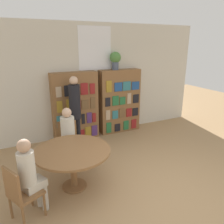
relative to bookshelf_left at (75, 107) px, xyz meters
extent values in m
plane|color=#9E7A51|center=(0.65, -3.05, -0.89)|extent=(16.00, 16.00, 0.00)
cube|color=beige|center=(0.65, 0.20, 0.61)|extent=(6.40, 0.06, 3.00)
cube|color=white|center=(0.65, 0.16, 1.46)|extent=(0.90, 0.01, 1.10)
cube|color=brown|center=(0.00, 0.01, 0.00)|extent=(1.18, 0.32, 1.79)
cube|color=olive|center=(-0.45, -0.16, -0.68)|extent=(0.15, 0.02, 0.30)
cube|color=tan|center=(-0.28, -0.16, -0.69)|extent=(0.12, 0.02, 0.29)
cube|color=olive|center=(-0.10, -0.16, -0.71)|extent=(0.13, 0.02, 0.24)
cube|color=maroon|center=(0.09, -0.16, -0.72)|extent=(0.15, 0.02, 0.22)
cube|color=olive|center=(0.27, -0.16, -0.69)|extent=(0.15, 0.02, 0.27)
cube|color=#4C2D6B|center=(0.46, -0.16, -0.69)|extent=(0.16, 0.02, 0.29)
cube|color=#2D707A|center=(-0.47, -0.16, -0.29)|extent=(0.13, 0.02, 0.30)
cube|color=#2D707A|center=(-0.30, -0.16, -0.30)|extent=(0.12, 0.02, 0.29)
cube|color=black|center=(-0.14, -0.16, -0.31)|extent=(0.14, 0.02, 0.25)
cube|color=navy|center=(-0.01, -0.16, -0.31)|extent=(0.09, 0.02, 0.26)
cube|color=black|center=(0.15, -0.16, -0.31)|extent=(0.09, 0.02, 0.27)
cube|color=#4C2D6B|center=(0.32, -0.16, -0.30)|extent=(0.13, 0.02, 0.28)
cube|color=maroon|center=(0.46, -0.16, -0.32)|extent=(0.10, 0.02, 0.25)
cube|color=olive|center=(-0.44, -0.16, 0.09)|extent=(0.14, 0.02, 0.29)
cube|color=olive|center=(-0.21, -0.16, 0.10)|extent=(0.12, 0.02, 0.31)
cube|color=maroon|center=(0.01, -0.16, 0.08)|extent=(0.18, 0.02, 0.27)
cube|color=brown|center=(0.22, -0.16, 0.07)|extent=(0.19, 0.02, 0.25)
cube|color=brown|center=(0.43, -0.16, 0.10)|extent=(0.12, 0.02, 0.31)
cube|color=tan|center=(-0.44, -0.16, 0.46)|extent=(0.13, 0.02, 0.26)
cube|color=black|center=(-0.22, -0.16, 0.47)|extent=(0.16, 0.02, 0.27)
cube|color=tan|center=(0.00, -0.16, 0.45)|extent=(0.16, 0.02, 0.23)
cube|color=maroon|center=(0.21, -0.16, 0.48)|extent=(0.19, 0.02, 0.30)
cube|color=maroon|center=(0.43, -0.16, 0.47)|extent=(0.13, 0.02, 0.27)
cube|color=brown|center=(1.30, 0.01, 0.00)|extent=(1.18, 0.32, 1.79)
cube|color=#236638|center=(0.89, -0.16, -0.68)|extent=(0.15, 0.02, 0.30)
cube|color=black|center=(1.16, -0.16, -0.72)|extent=(0.17, 0.02, 0.22)
cube|color=#236638|center=(1.44, -0.16, -0.70)|extent=(0.17, 0.02, 0.27)
cube|color=maroon|center=(1.70, -0.16, -0.69)|extent=(0.16, 0.02, 0.27)
cube|color=tan|center=(0.86, -0.16, -0.31)|extent=(0.12, 0.02, 0.27)
cube|color=#2D707A|center=(1.09, -0.16, -0.33)|extent=(0.17, 0.02, 0.23)
cube|color=brown|center=(1.29, -0.16, -0.30)|extent=(0.17, 0.02, 0.28)
cube|color=maroon|center=(1.53, -0.16, -0.32)|extent=(0.17, 0.02, 0.25)
cube|color=black|center=(1.74, -0.16, -0.33)|extent=(0.18, 0.02, 0.23)
cube|color=black|center=(0.86, -0.16, 0.07)|extent=(0.14, 0.02, 0.24)
cube|color=#236638|center=(1.10, -0.16, 0.08)|extent=(0.19, 0.02, 0.26)
cube|color=#236638|center=(1.31, -0.16, 0.06)|extent=(0.18, 0.02, 0.22)
cube|color=tan|center=(1.52, -0.16, 0.10)|extent=(0.12, 0.02, 0.30)
cube|color=black|center=(1.75, -0.16, 0.07)|extent=(0.18, 0.02, 0.24)
cube|color=olive|center=(0.90, -0.16, 0.49)|extent=(0.16, 0.02, 0.31)
cube|color=navy|center=(1.18, -0.16, 0.46)|extent=(0.23, 0.02, 0.24)
cube|color=#2D707A|center=(1.44, -0.16, 0.46)|extent=(0.24, 0.02, 0.25)
cube|color=navy|center=(1.72, -0.16, 0.45)|extent=(0.24, 0.02, 0.23)
cylinder|color=#475166|center=(1.17, 0.01, 1.00)|extent=(0.18, 0.18, 0.21)
sphere|color=#4C7F3D|center=(1.17, 0.01, 1.22)|extent=(0.30, 0.30, 0.30)
cylinder|color=brown|center=(-0.65, -2.04, -0.88)|extent=(0.44, 0.44, 0.03)
cylinder|color=brown|center=(-0.65, -2.04, -0.53)|extent=(0.12, 0.12, 0.67)
cylinder|color=brown|center=(-0.65, -2.04, -0.17)|extent=(1.30, 1.30, 0.04)
cube|color=brown|center=(-1.47, -2.44, -0.48)|extent=(0.54, 0.54, 0.04)
cube|color=brown|center=(-1.63, -2.53, -0.24)|extent=(0.21, 0.37, 0.45)
cylinder|color=brown|center=(-1.39, -2.22, -0.70)|extent=(0.04, 0.04, 0.39)
cylinder|color=brown|center=(-1.24, -2.52, -0.70)|extent=(0.04, 0.04, 0.39)
cylinder|color=brown|center=(-1.70, -2.37, -0.70)|extent=(0.04, 0.04, 0.39)
cylinder|color=brown|center=(-1.54, -2.67, -0.70)|extent=(0.04, 0.04, 0.39)
cube|color=brown|center=(-0.50, -1.14, -0.48)|extent=(0.46, 0.46, 0.04)
cube|color=brown|center=(-0.47, -0.96, -0.24)|extent=(0.40, 0.10, 0.45)
cylinder|color=brown|center=(-0.36, -1.33, -0.70)|extent=(0.04, 0.04, 0.39)
cylinder|color=brown|center=(-0.70, -1.28, -0.70)|extent=(0.04, 0.04, 0.39)
cylinder|color=brown|center=(-0.31, -1.00, -0.70)|extent=(0.04, 0.04, 0.39)
cylinder|color=brown|center=(-0.64, -0.94, -0.70)|extent=(0.04, 0.04, 0.39)
cube|color=beige|center=(-0.53, -1.28, -0.40)|extent=(0.33, 0.36, 0.12)
cylinder|color=beige|center=(-0.51, -1.20, -0.09)|extent=(0.29, 0.29, 0.50)
sphere|color=tan|center=(-0.51, -1.20, 0.25)|extent=(0.19, 0.19, 0.19)
cylinder|color=beige|center=(-0.47, -1.40, -0.68)|extent=(0.10, 0.10, 0.43)
cylinder|color=beige|center=(-0.62, -1.37, -0.68)|extent=(0.10, 0.10, 0.43)
cube|color=beige|center=(-1.34, -2.38, -0.40)|extent=(0.39, 0.36, 0.12)
cylinder|color=beige|center=(-1.41, -2.42, -0.09)|extent=(0.24, 0.24, 0.50)
sphere|color=tan|center=(-1.41, -2.42, 0.25)|extent=(0.19, 0.19, 0.19)
cylinder|color=beige|center=(-1.27, -2.27, -0.68)|extent=(0.10, 0.10, 0.43)
cylinder|color=beige|center=(-1.21, -2.39, -0.68)|extent=(0.10, 0.10, 0.43)
cylinder|color=black|center=(-0.21, -0.50, -0.52)|extent=(0.10, 0.10, 0.75)
cylinder|color=black|center=(-0.09, -0.50, -0.52)|extent=(0.10, 0.10, 0.75)
cylinder|color=black|center=(-0.15, -0.50, 0.27)|extent=(0.27, 0.27, 0.81)
sphere|color=tan|center=(-0.15, -0.50, 0.77)|extent=(0.20, 0.20, 0.20)
cylinder|color=black|center=(-0.07, -0.25, 0.47)|extent=(0.07, 0.30, 0.07)
camera|label=1|loc=(-1.48, -5.37, 1.58)|focal=35.00mm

